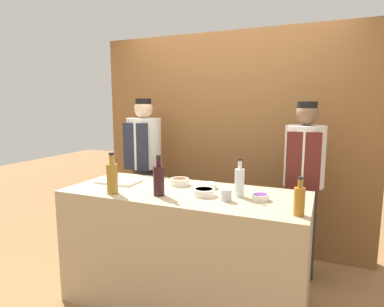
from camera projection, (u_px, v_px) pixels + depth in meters
ground_plane at (185, 301)px, 2.67m from camera, size 14.00×14.00×0.00m
cabinet_wall at (230, 142)px, 3.65m from camera, size 3.08×0.18×2.40m
counter at (185, 248)px, 2.60m from camera, size 1.90×0.78×0.94m
sauce_bowl_white at (208, 185)px, 2.62m from camera, size 0.14×0.14×0.04m
sauce_bowl_brown at (180, 181)px, 2.72m from camera, size 0.16×0.16×0.06m
sauce_bowl_green at (204, 192)px, 2.40m from camera, size 0.16×0.16×0.05m
sauce_bowl_purple at (260, 197)px, 2.29m from camera, size 0.12×0.12×0.04m
cutting_board at (119, 181)px, 2.81m from camera, size 0.36×0.23×0.02m
bottle_vinegar at (112, 178)px, 2.44m from camera, size 0.09×0.09×0.32m
bottle_clear at (240, 182)px, 2.37m from camera, size 0.07×0.07×0.29m
bottle_wine at (159, 180)px, 2.40m from camera, size 0.08×0.08×0.31m
bottle_amber at (299, 200)px, 1.96m from camera, size 0.07×0.07×0.24m
cup_steel at (226, 195)px, 2.27m from camera, size 0.08×0.08×0.08m
chef_left at (145, 169)px, 3.57m from camera, size 0.37×0.37×1.68m
chef_right at (303, 185)px, 2.93m from camera, size 0.36×0.36×1.64m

